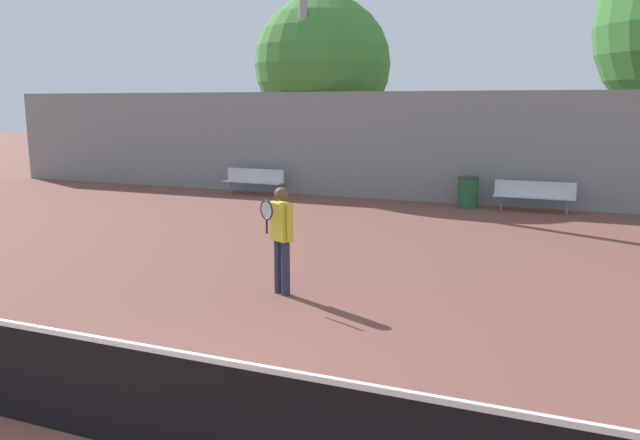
{
  "coord_description": "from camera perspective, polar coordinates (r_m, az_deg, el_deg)",
  "views": [
    {
      "loc": [
        3.82,
        -4.01,
        2.99
      ],
      "look_at": [
        -0.16,
        5.77,
        0.99
      ],
      "focal_mm": 35.0,
      "sensor_mm": 36.0,
      "label": 1
    }
  ],
  "objects": [
    {
      "name": "tree_green_tall",
      "position": [
        22.5,
        0.24,
        14.02
      ],
      "size": [
        4.74,
        4.74,
        6.67
      ],
      "color": "brown",
      "rests_on": "ground_plane"
    },
    {
      "name": "back_fence",
      "position": [
        19.11,
        10.62,
        6.54
      ],
      "size": [
        32.56,
        0.06,
        3.32
      ],
      "color": "gray",
      "rests_on": "ground_plane"
    },
    {
      "name": "bench_courtside_near",
      "position": [
        18.26,
        19.0,
        2.33
      ],
      "size": [
        2.16,
        0.4,
        0.84
      ],
      "color": "silver",
      "rests_on": "ground_plane"
    },
    {
      "name": "trash_bin",
      "position": [
        18.43,
        13.36,
        2.49
      ],
      "size": [
        0.62,
        0.62,
        0.89
      ],
      "color": "#235B33",
      "rests_on": "ground_plane"
    },
    {
      "name": "light_pole_center_back",
      "position": [
        20.93,
        -1.56,
        18.94
      ],
      "size": [
        0.9,
        0.6,
        10.41
      ],
      "color": "#939399",
      "rests_on": "ground_plane"
    },
    {
      "name": "bench_courtside_far",
      "position": [
        20.65,
        -6.04,
        3.76
      ],
      "size": [
        2.07,
        0.4,
        0.84
      ],
      "color": "silver",
      "rests_on": "ground_plane"
    },
    {
      "name": "tennis_player",
      "position": [
        9.73,
        -3.57,
        -1.35
      ],
      "size": [
        0.52,
        0.5,
        1.7
      ],
      "rotation": [
        0.0,
        0.0,
        -0.48
      ],
      "color": "#282D47",
      "rests_on": "ground_plane"
    },
    {
      "name": "ground_plane",
      "position": [
        6.29,
        -19.83,
        -18.34
      ],
      "size": [
        100.0,
        100.0,
        0.0
      ],
      "primitive_type": "plane",
      "color": "brown"
    },
    {
      "name": "tennis_net",
      "position": [
        6.07,
        -20.14,
        -14.14
      ],
      "size": [
        11.53,
        0.09,
        0.99
      ],
      "color": "black",
      "rests_on": "ground_plane"
    }
  ]
}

